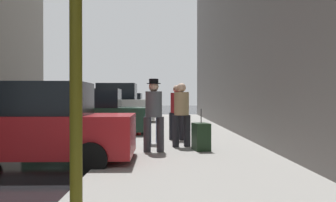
# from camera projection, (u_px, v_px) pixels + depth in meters

# --- Properties ---
(sidewalk) EXTENTS (4.00, 40.00, 0.15)m
(sidewalk) POSITION_uv_depth(u_px,v_px,m) (190.00, 154.00, 9.29)
(sidewalk) COLOR gray
(sidewalk) RESTS_ON ground_plane
(parked_red_hatchback) EXTENTS (4.22, 2.10, 1.79)m
(parked_red_hatchback) POSITION_uv_depth(u_px,v_px,m) (35.00, 127.00, 7.85)
(parked_red_hatchback) COLOR #B2191E
(parked_red_hatchback) RESTS_ON ground_plane
(parked_dark_green_sedan) EXTENTS (4.25, 2.15, 1.79)m
(parked_dark_green_sedan) POSITION_uv_depth(u_px,v_px,m) (89.00, 115.00, 13.62)
(parked_dark_green_sedan) COLOR #193828
(parked_dark_green_sedan) RESTS_ON ground_plane
(parked_white_van) EXTENTS (4.63, 2.12, 2.25)m
(parked_white_van) POSITION_uv_depth(u_px,v_px,m) (114.00, 106.00, 20.56)
(parked_white_van) COLOR silver
(parked_white_van) RESTS_ON ground_plane
(parked_silver_sedan) EXTENTS (4.24, 2.14, 1.79)m
(parked_silver_sedan) POSITION_uv_depth(u_px,v_px,m) (127.00, 106.00, 27.43)
(parked_silver_sedan) COLOR #B7BABF
(parked_silver_sedan) RESTS_ON ground_plane
(fire_hydrant) EXTENTS (0.42, 0.22, 0.70)m
(fire_hydrant) POSITION_uv_depth(u_px,v_px,m) (138.00, 125.00, 13.11)
(fire_hydrant) COLOR red
(fire_hydrant) RESTS_ON sidewalk
(pedestrian_in_tan_coat) EXTENTS (0.53, 0.48, 1.71)m
(pedestrian_in_tan_coat) POSITION_uv_depth(u_px,v_px,m) (181.00, 111.00, 10.04)
(pedestrian_in_tan_coat) COLOR black
(pedestrian_in_tan_coat) RESTS_ON sidewalk
(pedestrian_with_beanie) EXTENTS (0.51, 0.42, 1.78)m
(pedestrian_with_beanie) POSITION_uv_depth(u_px,v_px,m) (154.00, 111.00, 9.08)
(pedestrian_with_beanie) COLOR #333338
(pedestrian_with_beanie) RESTS_ON sidewalk
(pedestrian_in_red_jacket) EXTENTS (0.53, 0.50, 1.71)m
(pedestrian_in_red_jacket) POSITION_uv_depth(u_px,v_px,m) (177.00, 109.00, 11.67)
(pedestrian_in_red_jacket) COLOR black
(pedestrian_in_red_jacket) RESTS_ON sidewalk
(pedestrian_in_jeans) EXTENTS (0.53, 0.49, 1.71)m
(pedestrian_in_jeans) POSITION_uv_depth(u_px,v_px,m) (154.00, 110.00, 10.77)
(pedestrian_in_jeans) COLOR #728CB2
(pedestrian_in_jeans) RESTS_ON sidewalk
(rolling_suitcase) EXTENTS (0.45, 0.61, 1.04)m
(rolling_suitcase) POSITION_uv_depth(u_px,v_px,m) (201.00, 137.00, 9.36)
(rolling_suitcase) COLOR black
(rolling_suitcase) RESTS_ON sidewalk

